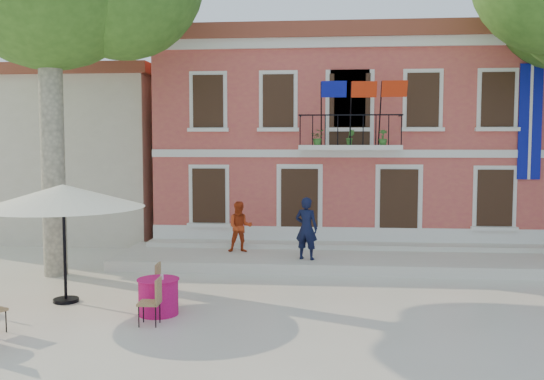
{
  "coord_description": "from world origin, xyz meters",
  "views": [
    {
      "loc": [
        1.3,
        -13.71,
        3.67
      ],
      "look_at": [
        -0.28,
        3.5,
        2.3
      ],
      "focal_mm": 40.0,
      "sensor_mm": 36.0,
      "label": 1
    }
  ],
  "objects_px": {
    "patio_umbrella": "(63,196)",
    "pedestrian_navy": "(306,228)",
    "cafe_table_3": "(158,295)",
    "pedestrian_orange": "(240,227)"
  },
  "relations": [
    {
      "from": "patio_umbrella",
      "to": "pedestrian_navy",
      "type": "relative_size",
      "value": 2.02
    },
    {
      "from": "patio_umbrella",
      "to": "pedestrian_navy",
      "type": "height_order",
      "value": "patio_umbrella"
    },
    {
      "from": "pedestrian_navy",
      "to": "cafe_table_3",
      "type": "xyz_separation_m",
      "value": [
        -2.98,
        -4.84,
        -0.78
      ]
    },
    {
      "from": "patio_umbrella",
      "to": "pedestrian_orange",
      "type": "bearing_deg",
      "value": 56.56
    },
    {
      "from": "patio_umbrella",
      "to": "pedestrian_navy",
      "type": "xyz_separation_m",
      "value": [
        5.38,
        4.04,
        -1.24
      ]
    },
    {
      "from": "pedestrian_navy",
      "to": "cafe_table_3",
      "type": "distance_m",
      "value": 5.74
    },
    {
      "from": "pedestrian_orange",
      "to": "patio_umbrella",
      "type": "bearing_deg",
      "value": -132.95
    },
    {
      "from": "patio_umbrella",
      "to": "cafe_table_3",
      "type": "bearing_deg",
      "value": -18.41
    },
    {
      "from": "pedestrian_orange",
      "to": "cafe_table_3",
      "type": "relative_size",
      "value": 0.81
    },
    {
      "from": "pedestrian_orange",
      "to": "cafe_table_3",
      "type": "xyz_separation_m",
      "value": [
        -0.91,
        -5.83,
        -0.66
      ]
    }
  ]
}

